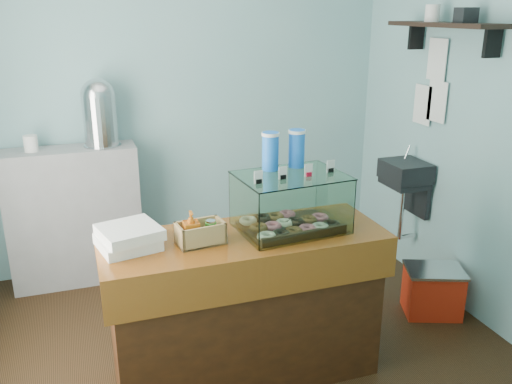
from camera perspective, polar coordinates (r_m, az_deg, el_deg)
name	(u,v)px	position (r m, az deg, el deg)	size (l,w,h in m)	color
ground	(234,348)	(3.68, -2.38, -16.09)	(3.50, 3.50, 0.00)	black
room_shell	(233,84)	(3.06, -2.39, 11.30)	(3.54, 3.04, 2.82)	#7CAEB5
counter	(245,306)	(3.23, -1.17, -11.86)	(1.60, 0.60, 0.90)	#411F0C
back_shelf	(75,216)	(4.50, -18.51, -2.46)	(1.00, 0.32, 1.10)	#9A9A9C
display_case	(288,200)	(3.09, 3.43, -0.82)	(0.63, 0.48, 0.54)	black
condiment_crate	(199,232)	(2.92, -6.07, -4.21)	(0.27, 0.18, 0.19)	tan
pastry_boxes	(129,237)	(2.94, -13.27, -4.65)	(0.36, 0.36, 0.12)	white
coffee_urn	(99,111)	(4.29, -16.16, 8.20)	(0.28, 0.28, 0.52)	silver
red_cooler	(433,291)	(4.16, 18.10, -9.86)	(0.48, 0.43, 0.35)	red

